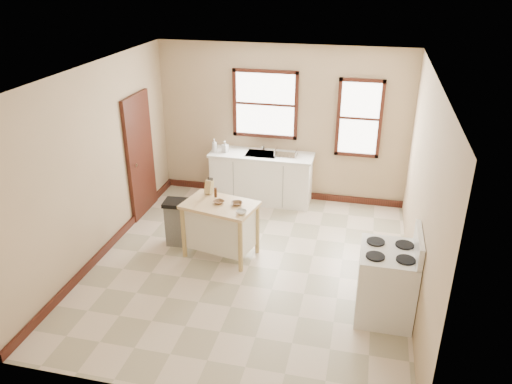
% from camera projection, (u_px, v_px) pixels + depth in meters
% --- Properties ---
extents(floor, '(5.00, 5.00, 0.00)m').
position_uv_depth(floor, '(249.00, 266.00, 7.28)').
color(floor, beige).
rests_on(floor, ground).
extents(ceiling, '(5.00, 5.00, 0.00)m').
position_uv_depth(ceiling, '(247.00, 73.00, 6.11)').
color(ceiling, white).
rests_on(ceiling, ground).
extents(wall_back, '(4.50, 0.04, 2.80)m').
position_uv_depth(wall_back, '(282.00, 124.00, 8.91)').
color(wall_back, tan).
rests_on(wall_back, ground).
extents(wall_left, '(0.04, 5.00, 2.80)m').
position_uv_depth(wall_left, '(96.00, 164.00, 7.16)').
color(wall_left, tan).
rests_on(wall_left, ground).
extents(wall_right, '(0.04, 5.00, 2.80)m').
position_uv_depth(wall_right, '(423.00, 194.00, 6.24)').
color(wall_right, tan).
rests_on(wall_right, ground).
extents(window_main, '(1.17, 0.06, 1.22)m').
position_uv_depth(window_main, '(265.00, 104.00, 8.80)').
color(window_main, '#33150E').
rests_on(window_main, wall_back).
extents(window_side, '(0.77, 0.06, 1.37)m').
position_uv_depth(window_side, '(359.00, 119.00, 8.53)').
color(window_side, '#33150E').
rests_on(window_side, wall_back).
extents(door_left, '(0.06, 0.90, 2.10)m').
position_uv_depth(door_left, '(140.00, 156.00, 8.44)').
color(door_left, '#33150E').
rests_on(door_left, ground).
extents(baseboard_back, '(4.50, 0.04, 0.12)m').
position_uv_depth(baseboard_back, '(280.00, 193.00, 9.44)').
color(baseboard_back, '#33150E').
rests_on(baseboard_back, ground).
extents(baseboard_left, '(0.04, 5.00, 0.12)m').
position_uv_depth(baseboard_left, '(110.00, 245.00, 7.71)').
color(baseboard_left, '#33150E').
rests_on(baseboard_left, ground).
extents(sink_counter, '(1.86, 0.62, 0.92)m').
position_uv_depth(sink_counter, '(261.00, 177.00, 9.10)').
color(sink_counter, white).
rests_on(sink_counter, ground).
extents(faucet, '(0.03, 0.03, 0.22)m').
position_uv_depth(faucet, '(264.00, 145.00, 9.02)').
color(faucet, silver).
rests_on(faucet, sink_counter).
extents(soap_bottle_a, '(0.12, 0.12, 0.25)m').
position_uv_depth(soap_bottle_a, '(214.00, 145.00, 8.94)').
color(soap_bottle_a, '#B2B2B2').
rests_on(soap_bottle_a, sink_counter).
extents(soap_bottle_b, '(0.12, 0.12, 0.21)m').
position_uv_depth(soap_bottle_b, '(225.00, 147.00, 8.94)').
color(soap_bottle_b, '#B2B2B2').
rests_on(soap_bottle_b, sink_counter).
extents(dish_rack, '(0.47, 0.42, 0.10)m').
position_uv_depth(dish_rack, '(286.00, 153.00, 8.80)').
color(dish_rack, silver).
rests_on(dish_rack, sink_counter).
extents(kitchen_island, '(1.16, 0.86, 0.85)m').
position_uv_depth(kitchen_island, '(221.00, 229.00, 7.40)').
color(kitchen_island, tan).
rests_on(kitchen_island, ground).
extents(knife_block, '(0.12, 0.12, 0.20)m').
position_uv_depth(knife_block, '(209.00, 188.00, 7.50)').
color(knife_block, '#DFAF75').
rests_on(knife_block, kitchen_island).
extents(pepper_grinder, '(0.05, 0.05, 0.15)m').
position_uv_depth(pepper_grinder, '(216.00, 192.00, 7.40)').
color(pepper_grinder, '#472713').
rests_on(pepper_grinder, kitchen_island).
extents(bowl_a, '(0.22, 0.22, 0.04)m').
position_uv_depth(bowl_a, '(219.00, 202.00, 7.23)').
color(bowl_a, brown).
rests_on(bowl_a, kitchen_island).
extents(bowl_b, '(0.21, 0.21, 0.04)m').
position_uv_depth(bowl_b, '(237.00, 203.00, 7.19)').
color(bowl_b, brown).
rests_on(bowl_b, kitchen_island).
extents(bowl_c, '(0.17, 0.17, 0.05)m').
position_uv_depth(bowl_c, '(242.00, 212.00, 6.93)').
color(bowl_c, silver).
rests_on(bowl_c, kitchen_island).
extents(trash_bin, '(0.40, 0.35, 0.73)m').
position_uv_depth(trash_bin, '(178.00, 222.00, 7.73)').
color(trash_bin, '#5B5B59').
rests_on(trash_bin, ground).
extents(gas_stove, '(0.74, 0.75, 1.19)m').
position_uv_depth(gas_stove, '(387.00, 274.00, 6.04)').
color(gas_stove, white).
rests_on(gas_stove, ground).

